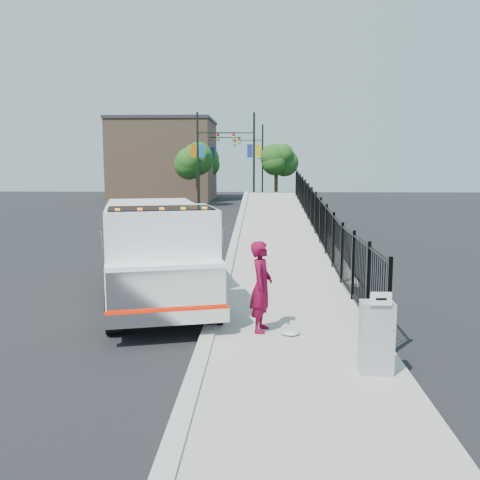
{
  "coord_description": "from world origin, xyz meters",
  "views": [
    {
      "loc": [
        1.12,
        -11.98,
        3.68
      ],
      "look_at": [
        0.55,
        2.0,
        1.7
      ],
      "focal_mm": 40.0,
      "sensor_mm": 36.0,
      "label": 1
    }
  ],
  "objects": [
    {
      "name": "utility_cabinet",
      "position": [
        3.1,
        -3.08,
        0.75
      ],
      "size": [
        0.55,
        0.4,
        1.25
      ],
      "primitive_type": "cube",
      "color": "gray",
      "rests_on": "sidewalk"
    },
    {
      "name": "worker",
      "position": [
        1.12,
        -0.84,
        1.1
      ],
      "size": [
        0.58,
        0.78,
        1.96
      ],
      "primitive_type": "imported",
      "rotation": [
        0.0,
        0.0,
        1.4
      ],
      "color": "maroon",
      "rests_on": "sidewalk"
    },
    {
      "name": "debris",
      "position": [
        1.74,
        -1.07,
        0.17
      ],
      "size": [
        0.38,
        0.38,
        0.1
      ],
      "primitive_type": "ellipsoid",
      "color": "silver",
      "rests_on": "sidewalk"
    },
    {
      "name": "light_pole_3",
      "position": [
        0.9,
        47.36,
        4.36
      ],
      "size": [
        3.78,
        0.22,
        8.0
      ],
      "color": "black",
      "rests_on": "ground"
    },
    {
      "name": "arrow_sign",
      "position": [
        3.1,
        -3.3,
        1.48
      ],
      "size": [
        0.35,
        0.04,
        0.22
      ],
      "primitive_type": "cube",
      "color": "white",
      "rests_on": "utility_cabinet"
    },
    {
      "name": "truck",
      "position": [
        -1.74,
        2.2,
        1.54
      ],
      "size": [
        4.48,
        8.38,
        2.74
      ],
      "rotation": [
        0.0,
        0.0,
        0.26
      ],
      "color": "black",
      "rests_on": "ground"
    },
    {
      "name": "iron_fence",
      "position": [
        3.55,
        12.0,
        0.9
      ],
      "size": [
        0.1,
        28.0,
        1.8
      ],
      "primitive_type": "cube",
      "color": "black",
      "rests_on": "ground"
    },
    {
      "name": "light_pole_2",
      "position": [
        -3.82,
        41.23,
        4.36
      ],
      "size": [
        3.77,
        0.22,
        8.0
      ],
      "color": "black",
      "rests_on": "ground"
    },
    {
      "name": "building",
      "position": [
        -9.0,
        44.0,
        4.0
      ],
      "size": [
        10.0,
        10.0,
        8.0
      ],
      "primitive_type": "cube",
      "color": "#8C664C",
      "rests_on": "ground"
    },
    {
      "name": "sidewalk",
      "position": [
        1.93,
        -2.0,
        0.06
      ],
      "size": [
        3.55,
        12.0,
        0.12
      ],
      "primitive_type": "cube",
      "color": "#9E998E",
      "rests_on": "ground"
    },
    {
      "name": "tree_2",
      "position": [
        -5.15,
        46.5,
        3.97
      ],
      "size": [
        3.3,
        3.3,
        5.65
      ],
      "color": "#382314",
      "rests_on": "ground"
    },
    {
      "name": "ramp",
      "position": [
        2.12,
        16.0,
        0.0
      ],
      "size": [
        3.95,
        24.06,
        3.19
      ],
      "primitive_type": "cube",
      "rotation": [
        0.06,
        0.0,
        0.0
      ],
      "color": "#9E998E",
      "rests_on": "ground"
    },
    {
      "name": "light_pole_0",
      "position": [
        -3.98,
        33.47,
        4.36
      ],
      "size": [
        3.77,
        0.22,
        8.0
      ],
      "color": "black",
      "rests_on": "ground"
    },
    {
      "name": "tree_0",
      "position": [
        -4.48,
        34.99,
        3.96
      ],
      "size": [
        2.95,
        2.95,
        5.48
      ],
      "color": "#382314",
      "rests_on": "ground"
    },
    {
      "name": "curb",
      "position": [
        0.0,
        -2.0,
        0.08
      ],
      "size": [
        0.3,
        12.0,
        0.16
      ],
      "primitive_type": "cube",
      "color": "#ADAAA3",
      "rests_on": "ground"
    },
    {
      "name": "light_pole_1",
      "position": [
        0.15,
        33.74,
        4.36
      ],
      "size": [
        3.78,
        0.22,
        8.0
      ],
      "color": "black",
      "rests_on": "ground"
    },
    {
      "name": "tree_1",
      "position": [
        2.47,
        38.08,
        3.93
      ],
      "size": [
        2.36,
        2.36,
        5.18
      ],
      "color": "#382314",
      "rests_on": "ground"
    },
    {
      "name": "ground",
      "position": [
        0.0,
        0.0,
        0.0
      ],
      "size": [
        120.0,
        120.0,
        0.0
      ],
      "primitive_type": "plane",
      "color": "black",
      "rests_on": "ground"
    }
  ]
}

